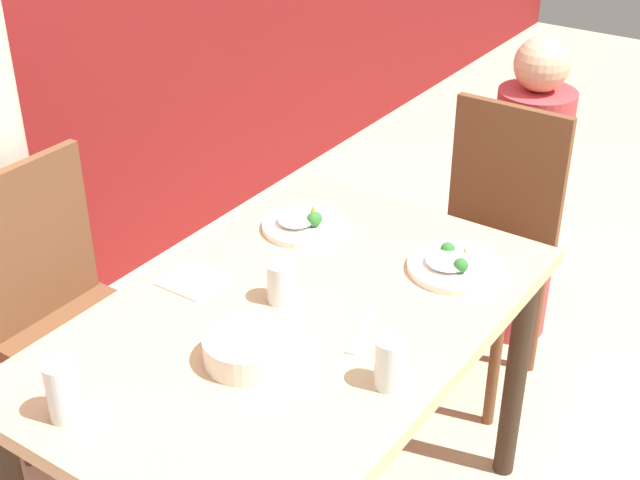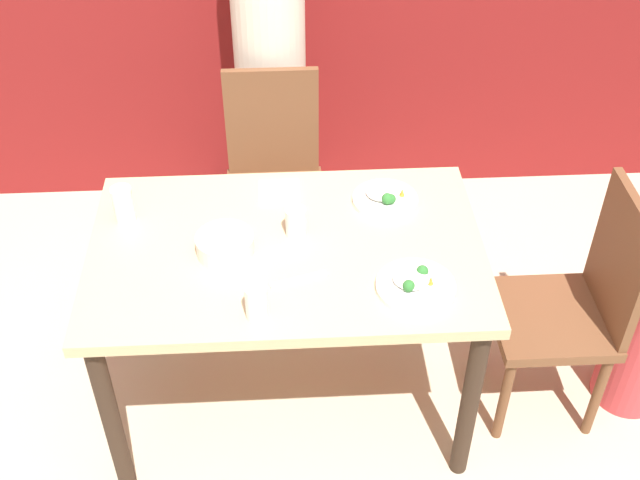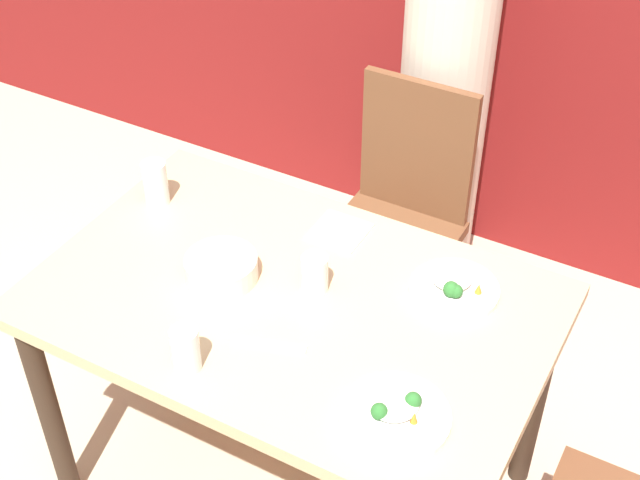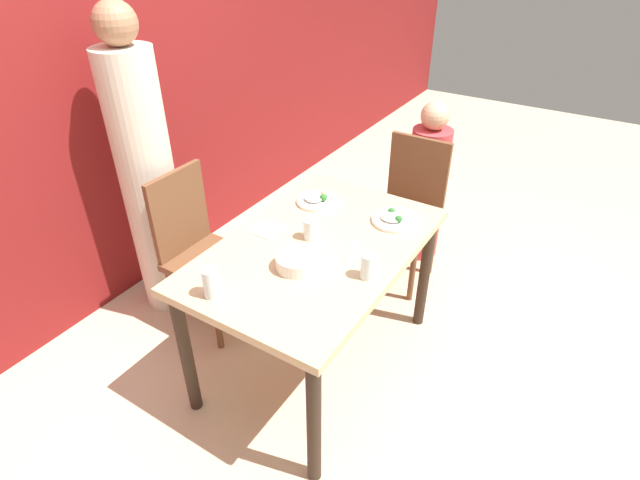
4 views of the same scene
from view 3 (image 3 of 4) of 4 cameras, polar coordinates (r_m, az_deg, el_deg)
The scene contains 11 objects.
dining_table at distance 2.27m, azimuth -1.79°, elevation -5.48°, with size 1.27×0.81×0.75m.
chair_adult_spot at distance 2.89m, azimuth 5.08°, elevation 1.65°, with size 0.40×0.40×0.92m.
person_adult at distance 2.97m, azimuth 8.03°, elevation 9.83°, with size 0.30×0.30×1.72m.
bowl_curry at distance 2.25m, azimuth -6.33°, elevation -1.76°, with size 0.18×0.18×0.06m.
plate_rice_adult at distance 2.23m, azimuth 8.56°, elevation -2.99°, with size 0.22×0.22×0.06m.
plate_rice_child at distance 1.94m, azimuth 4.81°, elevation -10.96°, with size 0.24×0.24×0.06m.
glass_water_tall at distance 2.02m, azimuth -8.59°, elevation -6.92°, with size 0.07×0.07×0.11m.
glass_water_short at distance 2.19m, azimuth -0.34°, elevation -2.16°, with size 0.07×0.07×0.10m.
glass_water_center at distance 2.51m, azimuth -10.48°, elevation 3.62°, with size 0.07×0.07×0.13m.
napkin_folded at distance 2.39m, azimuth 1.25°, elevation 0.55°, with size 0.14×0.14×0.01m.
fork_steel at distance 2.09m, azimuth -3.30°, elevation -6.64°, with size 0.18×0.07×0.01m.
Camera 3 is at (0.84, -1.37, 2.26)m, focal length 50.00 mm.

